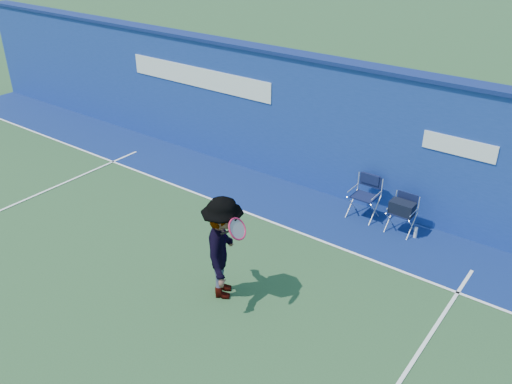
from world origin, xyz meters
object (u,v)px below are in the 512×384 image
Objects in this scene: directors_chair_right at (401,217)px; tennis_player at (223,248)px; directors_chair_left at (364,204)px; water_bottle at (416,233)px.

directors_chair_right is 4.05m from tennis_player.
tennis_player reaches higher than directors_chair_right.
directors_chair_right is 0.44× the size of tennis_player.
directors_chair_left is 1.25m from water_bottle.
tennis_player is (-0.73, -3.77, 0.63)m from directors_chair_left.
water_bottle is at bearing 61.81° from tennis_player.
directors_chair_left is 1.14× the size of directors_chair_right.
tennis_player is at bearing -118.19° from water_bottle.
tennis_player reaches higher than water_bottle.
tennis_player is at bearing -113.72° from directors_chair_right.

